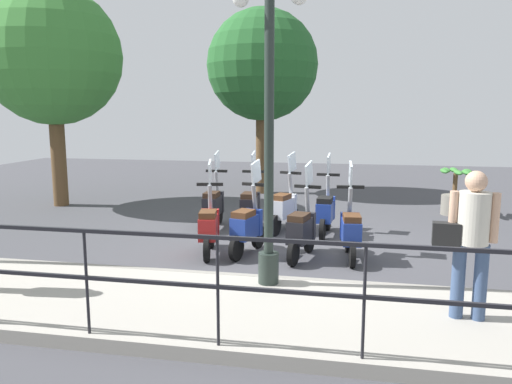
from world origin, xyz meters
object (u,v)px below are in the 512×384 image
Objects in this scene: tree_distant at (262,66)px; scooter_far_2 at (250,205)px; pedestrian_with_bag at (470,234)px; potted_palm at (454,195)px; scooter_far_3 at (214,205)px; scooter_near_1 at (302,229)px; scooter_far_1 at (284,207)px; scooter_far_0 at (326,210)px; scooter_near_0 at (351,230)px; tree_large at (52,57)px; lamp_post_near at (269,145)px; scooter_near_2 at (247,226)px; scooter_near_3 at (209,226)px.

scooter_far_2 is at bearing -172.57° from tree_distant.
pedestrian_with_bag reaches higher than potted_palm.
scooter_near_1 is at bearing -133.18° from scooter_far_3.
scooter_far_1 is 0.69m from scooter_far_2.
scooter_far_0 is 1.51m from scooter_far_2.
pedestrian_with_bag is at bearing -156.26° from tree_distant.
tree_distant is at bearing 7.07° from scooter_far_2.
potted_palm is at bearing -34.99° from scooter_near_0.
pedestrian_with_bag is at bearing -152.38° from scooter_far_0.
pedestrian_with_bag is 0.30× the size of tree_large.
lamp_post_near is 2.48m from scooter_near_0.
tree_large is 3.44× the size of scooter_near_1.
scooter_far_3 is at bearing 60.13° from scooter_near_1.
lamp_post_near is 2.61× the size of scooter_near_2.
scooter_far_1 is at bearing 1.11° from scooter_near_2.
scooter_near_0 is 1.66m from scooter_near_2.
lamp_post_near is 2.61× the size of scooter_near_3.
tree_large reaches higher than scooter_near_2.
scooter_near_3 is 1.87m from scooter_far_3.
lamp_post_near is 2.61× the size of scooter_near_0.
scooter_far_2 reaches higher than potted_palm.
tree_distant is (7.92, 1.53, 1.65)m from lamp_post_near.
scooter_far_1 is at bearing 37.19° from pedestrian_with_bag.
scooter_far_1 is (-1.64, -5.86, -3.14)m from tree_large.
scooter_near_2 and scooter_far_0 have the same top height.
scooter_far_2 and scooter_far_3 have the same top height.
scooter_near_0 is 2.10m from scooter_far_1.
lamp_post_near is 0.78× the size of tree_distant.
scooter_near_3 is at bearing -125.41° from tree_large.
scooter_near_2 is at bearing -171.82° from tree_distant.
tree_distant is 5.48m from scooter_far_3.
scooter_near_1 is 1.00× the size of scooter_far_3.
scooter_far_0 and scooter_far_2 have the same top height.
tree_large is 6.26m from scooter_far_2.
scooter_near_0 is (-3.31, -7.15, -3.14)m from tree_large.
scooter_near_1 is at bearing -81.44° from scooter_near_2.
scooter_far_0 is (3.92, 1.71, -0.60)m from pedestrian_with_bag.
tree_large is at bearing 43.55° from scooter_near_3.
scooter_near_0 is at bearing 32.48° from pedestrian_with_bag.
scooter_far_2 is (-2.27, 4.26, 0.04)m from potted_palm.
scooter_far_1 and scooter_far_3 have the same top height.
lamp_post_near is 2.61× the size of scooter_far_3.
scooter_far_1 is (1.68, -0.38, 0.00)m from scooter_near_2.
scooter_near_1 is at bearing 173.97° from scooter_far_0.
scooter_far_0 is (1.50, 0.48, 0.00)m from scooter_near_0.
tree_large reaches higher than scooter_far_0.
scooter_near_2 is 1.76m from scooter_far_2.
scooter_far_3 is at bearing 177.93° from tree_distant.
tree_distant is (2.88, -4.59, -0.05)m from tree_large.
tree_distant is at bearing -3.23° from scooter_far_3.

